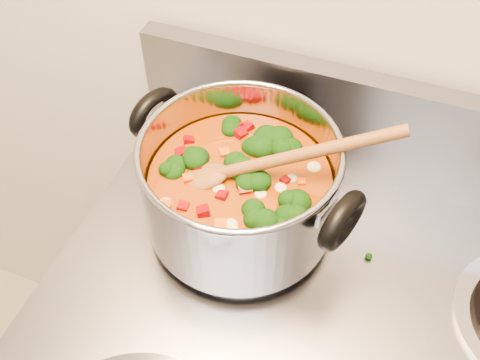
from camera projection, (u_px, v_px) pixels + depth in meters
name	position (u px, v px, depth m)	size (l,w,h in m)	color
stockpot	(240.00, 186.00, 0.64)	(0.30, 0.24, 0.14)	#A4A4AC
wooden_spoon	(251.00, 166.00, 0.61)	(0.26, 0.12, 0.10)	brown
cooktop_crumbs	(136.00, 251.00, 0.67)	(0.16, 0.19, 0.01)	black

